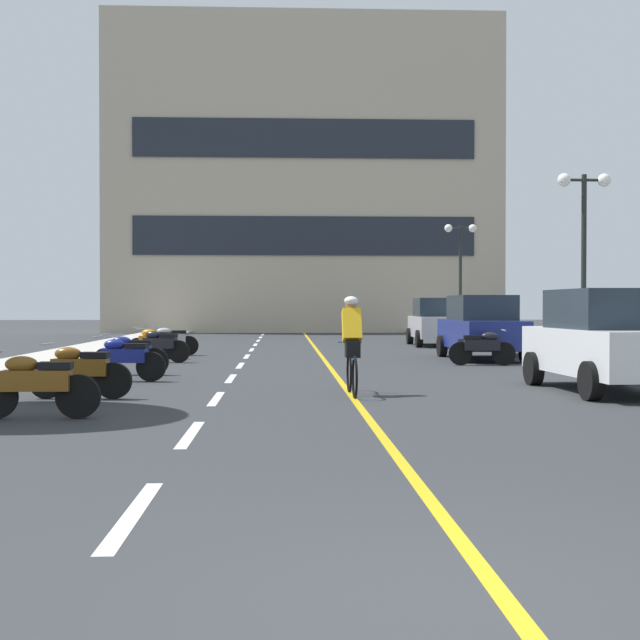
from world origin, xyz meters
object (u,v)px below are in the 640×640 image
(motorcycle_5, at_px, (130,354))
(motorcycle_6, at_px, (483,347))
(parked_car_mid, at_px, (482,327))
(parked_car_far, at_px, (437,322))
(motorcycle_8, at_px, (154,342))
(motorcycle_4, at_px, (124,358))
(motorcycle_7, at_px, (159,345))
(street_lamp_mid, at_px, (584,222))
(street_lamp_far, at_px, (460,254))
(motorcycle_2, at_px, (36,384))
(parked_car_near, at_px, (607,340))
(motorcycle_9, at_px, (170,340))
(cyclist_rider, at_px, (352,343))
(motorcycle_3, at_px, (79,370))

(motorcycle_5, distance_m, motorcycle_6, 8.92)
(parked_car_mid, relative_size, parked_car_far, 1.00)
(parked_car_far, height_order, motorcycle_5, parked_car_far)
(motorcycle_6, relative_size, motorcycle_8, 1.04)
(motorcycle_4, distance_m, motorcycle_7, 5.97)
(street_lamp_mid, bearing_deg, street_lamp_far, 90.57)
(motorcycle_4, distance_m, motorcycle_6, 9.42)
(motorcycle_8, bearing_deg, motorcycle_2, -88.41)
(street_lamp_far, xyz_separation_m, parked_car_near, (-2.27, -24.15, -2.93))
(motorcycle_4, bearing_deg, motorcycle_6, 28.10)
(motorcycle_2, bearing_deg, motorcycle_9, 90.50)
(street_lamp_mid, relative_size, parked_car_far, 1.18)
(street_lamp_far, xyz_separation_m, motorcycle_8, (-11.70, -14.02, -3.37))
(street_lamp_far, height_order, motorcycle_8, street_lamp_far)
(parked_car_far, distance_m, motorcycle_6, 11.08)
(motorcycle_9, distance_m, cyclist_rider, 12.96)
(parked_car_far, relative_size, motorcycle_5, 2.49)
(motorcycle_6, bearing_deg, motorcycle_2, -129.21)
(motorcycle_5, xyz_separation_m, motorcycle_8, (-0.33, 5.96, 0.00))
(parked_car_near, relative_size, parked_car_far, 1.01)
(motorcycle_6, bearing_deg, motorcycle_8, 160.22)
(motorcycle_7, bearing_deg, parked_car_mid, 6.08)
(motorcycle_2, distance_m, motorcycle_6, 13.33)
(parked_car_far, bearing_deg, motorcycle_2, -113.22)
(street_lamp_far, bearing_deg, motorcycle_2, -112.37)
(motorcycle_3, bearing_deg, motorcycle_2, -89.90)
(motorcycle_6, bearing_deg, motorcycle_3, -137.32)
(motorcycle_3, relative_size, motorcycle_5, 1.00)
(street_lamp_mid, xyz_separation_m, parked_car_mid, (-2.52, 1.21, -2.87))
(motorcycle_9, bearing_deg, motorcycle_4, -88.46)
(parked_car_far, xyz_separation_m, cyclist_rider, (-4.67, -18.36, -0.03))
(motorcycle_2, relative_size, motorcycle_6, 1.00)
(street_lamp_far, xyz_separation_m, parked_car_mid, (-2.36, -14.70, -2.93))
(motorcycle_3, bearing_deg, motorcycle_4, 87.94)
(parked_car_near, distance_m, parked_car_far, 18.01)
(motorcycle_3, height_order, motorcycle_5, same)
(motorcycle_3, bearing_deg, parked_car_far, 64.01)
(street_lamp_mid, distance_m, motorcycle_2, 16.66)
(street_lamp_far, relative_size, motorcycle_5, 2.99)
(street_lamp_far, relative_size, motorcycle_9, 3.00)
(motorcycle_8, bearing_deg, cyclist_rider, -65.03)
(motorcycle_5, bearing_deg, motorcycle_3, -89.54)
(motorcycle_5, bearing_deg, parked_car_near, -24.60)
(parked_car_near, distance_m, motorcycle_7, 12.42)
(motorcycle_9, bearing_deg, street_lamp_mid, -16.81)
(parked_car_near, xyz_separation_m, cyclist_rider, (-4.55, -0.35, -0.03))
(motorcycle_9, bearing_deg, parked_car_far, 33.94)
(parked_car_far, distance_m, motorcycle_8, 12.38)
(street_lamp_far, distance_m, motorcycle_4, 24.59)
(cyclist_rider, bearing_deg, parked_car_mid, 65.52)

